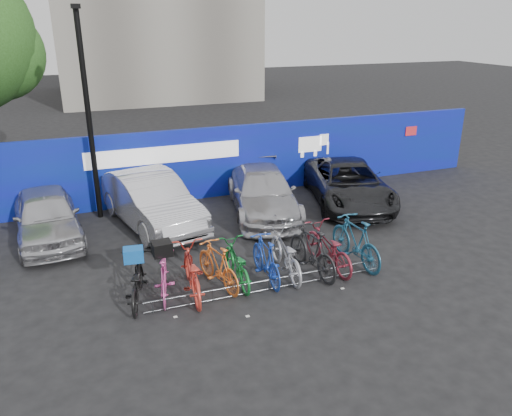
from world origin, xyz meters
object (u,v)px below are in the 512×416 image
car_0 (47,215)px  bike_5 (266,259)px  bike_rack (269,284)px  bike_6 (285,254)px  bike_4 (236,264)px  bike_8 (328,248)px  bike_2 (191,272)px  bike_9 (356,241)px  bike_7 (312,251)px  car_1 (151,200)px  car_2 (263,192)px  bike_3 (218,265)px  bike_0 (136,281)px  car_3 (348,183)px  bike_1 (164,276)px  lamppost (88,111)px

car_0 → bike_5: (4.77, -4.30, -0.16)m
bike_rack → bike_6: 0.97m
bike_4 → bike_8: bearing=179.2°
bike_2 → bike_9: (4.15, 0.01, 0.07)m
car_0 → bike_8: bearing=-38.4°
bike_7 → bike_9: bike_9 is taller
car_1 → bike_7: (3.08, -4.37, -0.18)m
car_2 → bike_9: size_ratio=2.30×
bike_5 → bike_6: (0.53, 0.10, -0.00)m
car_0 → bike_3: 5.56m
car_0 → bike_9: car_0 is taller
car_0 → bike_0: (1.81, -4.20, -0.21)m
car_3 → bike_1: 7.80m
bike_4 → bike_5: (0.68, -0.13, 0.05)m
bike_5 → bike_8: bearing=-177.4°
lamppost → bike_0: (0.37, -5.40, -2.79)m
lamppost → bike_1: lamppost is taller
bike_7 → bike_8: 0.51m
bike_8 → car_3: bearing=-130.3°
bike_1 → bike_2: (0.58, -0.11, 0.03)m
car_1 → bike_0: car_1 is taller
bike_rack → bike_3: bearing=149.0°
bike_8 → car_1: bearing=-54.2°
lamppost → bike_6: bearing=-54.5°
car_0 → car_2: (6.28, -0.23, -0.02)m
lamppost → car_2: lamppost is taller
car_0 → bike_2: (3.00, -4.31, -0.16)m
lamppost → car_2: size_ratio=1.30×
bike_2 → bike_6: 2.30m
bike_rack → car_3: size_ratio=1.14×
bike_1 → bike_3: 1.23m
bike_3 → bike_5: size_ratio=0.99×
bike_8 → car_2: bearing=-92.4°
car_0 → bike_8: car_0 is taller
bike_6 → bike_7: 0.65m
bike_1 → bike_7: (3.51, -0.17, 0.08)m
car_3 → bike_0: 8.32m
car_1 → bike_3: 4.28m
car_3 → bike_5: bearing=-123.1°
bike_0 → bike_9: 5.34m
bike_2 → car_1: bearing=-83.2°
car_2 → bike_5: bearing=-98.2°
bike_rack → bike_4: 0.90m
bike_4 → bike_6: 1.21m
car_0 → bike_3: size_ratio=2.31×
car_2 → bike_6: size_ratio=2.32×
bike_0 → bike_3: bike_3 is taller
bike_2 → bike_4: size_ratio=1.13×
bike_0 → bike_7: 4.11m
bike_7 → bike_rack: bearing=11.9°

